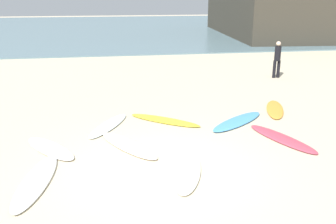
{
  "coord_description": "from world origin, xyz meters",
  "views": [
    {
      "loc": [
        -1.12,
        -7.39,
        3.71
      ],
      "look_at": [
        0.67,
        3.13,
        0.3
      ],
      "focal_mm": 39.89,
      "sensor_mm": 36.0,
      "label": 1
    }
  ],
  "objects_px": {
    "surfboard_1": "(109,125)",
    "surfboard_2": "(128,145)",
    "surfboard_5": "(282,138)",
    "surfboard_0": "(36,181)",
    "surfboard_3": "(275,109)",
    "surfboard_7": "(238,121)",
    "surfboard_6": "(188,172)",
    "surfboard_4": "(165,120)",
    "surfboard_8": "(50,148)",
    "beachgoer_near": "(277,58)"
  },
  "relations": [
    {
      "from": "surfboard_2",
      "to": "surfboard_3",
      "type": "relative_size",
      "value": 1.07
    },
    {
      "from": "surfboard_3",
      "to": "surfboard_5",
      "type": "distance_m",
      "value": 2.64
    },
    {
      "from": "surfboard_2",
      "to": "surfboard_5",
      "type": "xyz_separation_m",
      "value": [
        4.05,
        -0.2,
        -0.01
      ]
    },
    {
      "from": "surfboard_2",
      "to": "surfboard_8",
      "type": "relative_size",
      "value": 1.14
    },
    {
      "from": "surfboard_2",
      "to": "surfboard_5",
      "type": "height_order",
      "value": "surfboard_2"
    },
    {
      "from": "surfboard_2",
      "to": "surfboard_5",
      "type": "relative_size",
      "value": 0.97
    },
    {
      "from": "surfboard_7",
      "to": "surfboard_8",
      "type": "height_order",
      "value": "surfboard_8"
    },
    {
      "from": "surfboard_3",
      "to": "beachgoer_near",
      "type": "height_order",
      "value": "beachgoer_near"
    },
    {
      "from": "surfboard_1",
      "to": "surfboard_0",
      "type": "bearing_deg",
      "value": 91.29
    },
    {
      "from": "surfboard_3",
      "to": "surfboard_5",
      "type": "bearing_deg",
      "value": 91.19
    },
    {
      "from": "surfboard_2",
      "to": "surfboard_7",
      "type": "distance_m",
      "value": 3.6
    },
    {
      "from": "surfboard_1",
      "to": "surfboard_6",
      "type": "distance_m",
      "value": 3.67
    },
    {
      "from": "surfboard_7",
      "to": "beachgoer_near",
      "type": "distance_m",
      "value": 6.93
    },
    {
      "from": "surfboard_5",
      "to": "surfboard_6",
      "type": "distance_m",
      "value": 3.25
    },
    {
      "from": "surfboard_1",
      "to": "surfboard_2",
      "type": "bearing_deg",
      "value": 133.35
    },
    {
      "from": "surfboard_2",
      "to": "surfboard_4",
      "type": "height_order",
      "value": "surfboard_2"
    },
    {
      "from": "surfboard_6",
      "to": "surfboard_4",
      "type": "bearing_deg",
      "value": 106.22
    },
    {
      "from": "surfboard_5",
      "to": "surfboard_8",
      "type": "relative_size",
      "value": 1.17
    },
    {
      "from": "surfboard_3",
      "to": "surfboard_5",
      "type": "relative_size",
      "value": 0.91
    },
    {
      "from": "surfboard_0",
      "to": "surfboard_4",
      "type": "relative_size",
      "value": 1.06
    },
    {
      "from": "surfboard_3",
      "to": "surfboard_5",
      "type": "height_order",
      "value": "surfboard_3"
    },
    {
      "from": "surfboard_0",
      "to": "surfboard_2",
      "type": "xyz_separation_m",
      "value": [
        1.99,
        1.56,
        0.01
      ]
    },
    {
      "from": "surfboard_6",
      "to": "beachgoer_near",
      "type": "distance_m",
      "value": 10.62
    },
    {
      "from": "surfboard_1",
      "to": "surfboard_4",
      "type": "xyz_separation_m",
      "value": [
        1.68,
        0.17,
        0.0
      ]
    },
    {
      "from": "surfboard_0",
      "to": "beachgoer_near",
      "type": "bearing_deg",
      "value": 50.63
    },
    {
      "from": "surfboard_3",
      "to": "surfboard_6",
      "type": "relative_size",
      "value": 1.06
    },
    {
      "from": "surfboard_5",
      "to": "beachgoer_near",
      "type": "height_order",
      "value": "beachgoer_near"
    },
    {
      "from": "surfboard_1",
      "to": "surfboard_3",
      "type": "xyz_separation_m",
      "value": [
        5.47,
        0.66,
        0.0
      ]
    },
    {
      "from": "surfboard_1",
      "to": "surfboard_2",
      "type": "xyz_separation_m",
      "value": [
        0.47,
        -1.6,
        0.01
      ]
    },
    {
      "from": "surfboard_1",
      "to": "surfboard_5",
      "type": "height_order",
      "value": "same"
    },
    {
      "from": "surfboard_0",
      "to": "surfboard_1",
      "type": "xyz_separation_m",
      "value": [
        1.53,
        3.16,
        -0.0
      ]
    },
    {
      "from": "surfboard_4",
      "to": "surfboard_6",
      "type": "relative_size",
      "value": 1.17
    },
    {
      "from": "surfboard_8",
      "to": "surfboard_4",
      "type": "bearing_deg",
      "value": 172.13
    },
    {
      "from": "surfboard_5",
      "to": "surfboard_2",
      "type": "bearing_deg",
      "value": 158.2
    },
    {
      "from": "surfboard_3",
      "to": "surfboard_4",
      "type": "xyz_separation_m",
      "value": [
        -3.79,
        -0.49,
        -0.0
      ]
    },
    {
      "from": "surfboard_8",
      "to": "surfboard_1",
      "type": "bearing_deg",
      "value": -170.27
    },
    {
      "from": "surfboard_3",
      "to": "surfboard_7",
      "type": "bearing_deg",
      "value": 53.0
    },
    {
      "from": "surfboard_2",
      "to": "surfboard_7",
      "type": "relative_size",
      "value": 0.94
    },
    {
      "from": "surfboard_8",
      "to": "beachgoer_near",
      "type": "bearing_deg",
      "value": -178.76
    },
    {
      "from": "surfboard_3",
      "to": "surfboard_6",
      "type": "height_order",
      "value": "surfboard_3"
    },
    {
      "from": "surfboard_1",
      "to": "surfboard_7",
      "type": "distance_m",
      "value": 3.84
    },
    {
      "from": "surfboard_0",
      "to": "surfboard_2",
      "type": "distance_m",
      "value": 2.53
    },
    {
      "from": "surfboard_0",
      "to": "surfboard_3",
      "type": "relative_size",
      "value": 1.17
    },
    {
      "from": "surfboard_8",
      "to": "surfboard_2",
      "type": "bearing_deg",
      "value": 140.7
    },
    {
      "from": "surfboard_6",
      "to": "beachgoer_near",
      "type": "bearing_deg",
      "value": 72.16
    },
    {
      "from": "surfboard_4",
      "to": "surfboard_0",
      "type": "bearing_deg",
      "value": -5.04
    },
    {
      "from": "surfboard_0",
      "to": "surfboard_1",
      "type": "height_order",
      "value": "surfboard_0"
    },
    {
      "from": "surfboard_4",
      "to": "surfboard_7",
      "type": "bearing_deg",
      "value": 116.14
    },
    {
      "from": "surfboard_1",
      "to": "surfboard_5",
      "type": "distance_m",
      "value": 4.86
    },
    {
      "from": "surfboard_2",
      "to": "surfboard_5",
      "type": "bearing_deg",
      "value": 146.88
    }
  ]
}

